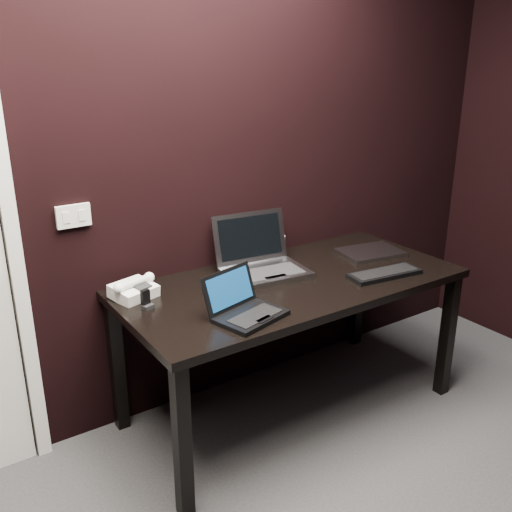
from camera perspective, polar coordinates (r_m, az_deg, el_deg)
wall_back at (r=2.83m, az=-6.06°, el=9.47°), size 4.00×0.00×4.00m
wall_switch at (r=2.63m, az=-17.80°, el=3.83°), size 0.15×0.02×0.10m
desk at (r=2.85m, az=3.59°, el=-3.84°), size 1.70×0.80×0.74m
netbook at (r=2.42m, az=-1.13°, el=-5.24°), size 0.34×0.32×0.18m
silver_laptop at (r=2.88m, az=0.55°, el=-0.67°), size 0.45×0.41×0.28m
ext_keyboard at (r=2.93m, az=12.73°, el=-1.73°), size 0.40×0.18×0.02m
closed_laptop at (r=3.22m, az=11.36°, el=0.36°), size 0.37×0.29×0.02m
desk_phone at (r=2.65m, az=-12.12°, el=-3.29°), size 0.23×0.21×0.11m
mobile_phone at (r=2.54m, az=-10.92°, el=-4.47°), size 0.06×0.05×0.08m
pen_cup at (r=3.14m, az=2.15°, el=1.18°), size 0.11×0.11×0.25m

